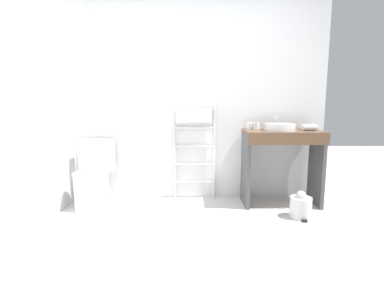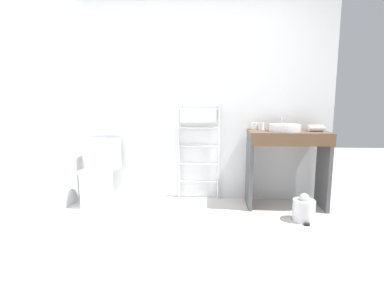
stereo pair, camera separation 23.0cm
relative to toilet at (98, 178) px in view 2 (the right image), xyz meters
name	(u,v)px [view 2 (the right image)]	position (x,y,z in m)	size (l,w,h in m)	color
ground_plane	(186,263)	(1.16, -1.26, -0.32)	(12.00, 12.00, 0.00)	silver
wall_back	(199,98)	(1.16, 0.39, 0.94)	(3.21, 0.12, 2.51)	silver
wall_side	(39,97)	(-0.38, -0.47, 0.94)	(0.12, 2.35, 2.51)	silver
toilet	(98,178)	(0.00, 0.00, 0.00)	(0.39, 0.54, 0.77)	white
towel_radiator	(199,132)	(1.17, 0.28, 0.53)	(0.52, 0.06, 1.16)	silver
vanity_counter	(287,157)	(2.19, 0.06, 0.27)	(0.87, 0.49, 0.88)	brown
sink_basin	(285,127)	(2.14, 0.06, 0.60)	(0.34, 0.34, 0.08)	white
faucet	(281,122)	(2.14, 0.24, 0.66)	(0.02, 0.10, 0.15)	silver
cup_near_wall	(254,126)	(1.84, 0.24, 0.60)	(0.07, 0.07, 0.08)	white
cup_near_edge	(261,126)	(1.91, 0.21, 0.60)	(0.07, 0.07, 0.08)	white
hair_dryer	(316,128)	(2.49, 0.06, 0.60)	(0.20, 0.17, 0.07)	white
trash_bin	(304,209)	(2.28, -0.35, -0.20)	(0.22, 0.26, 0.29)	silver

